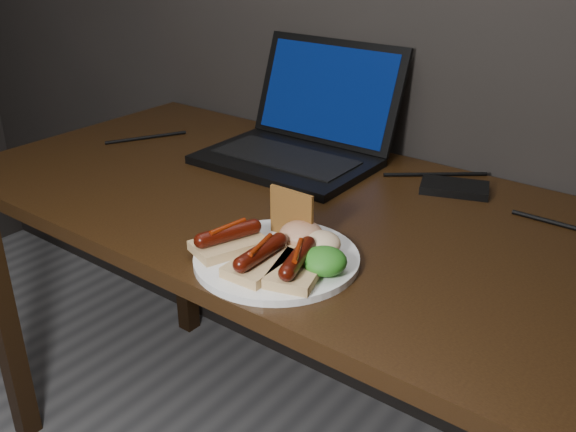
# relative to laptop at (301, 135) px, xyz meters

# --- Properties ---
(desk) EXTENTS (1.40, 0.70, 0.75)m
(desk) POSITION_rel_laptop_xyz_m (0.12, -0.20, -0.14)
(desk) COLOR black
(desk) RESTS_ON ground
(laptop) EXTENTS (0.38, 0.34, 0.25)m
(laptop) POSITION_rel_laptop_xyz_m (0.00, 0.00, 0.00)
(laptop) COLOR black
(laptop) RESTS_ON desk
(hard_drive) EXTENTS (0.15, 0.12, 0.02)m
(hard_drive) POSITION_rel_laptop_xyz_m (0.36, 0.03, -0.05)
(hard_drive) COLOR black
(hard_drive) RESTS_ON desk
(desk_cables) EXTENTS (1.06, 0.42, 0.01)m
(desk_cables) POSITION_rel_laptop_xyz_m (0.12, -0.05, -0.05)
(desk_cables) COLOR black
(desk_cables) RESTS_ON desk
(plate) EXTENTS (0.29, 0.29, 0.01)m
(plate) POSITION_rel_laptop_xyz_m (0.26, -0.41, -0.05)
(plate) COLOR white
(plate) RESTS_ON desk
(bread_sausage_left) EXTENTS (0.10, 0.13, 0.04)m
(bread_sausage_left) POSITION_rel_laptop_xyz_m (0.18, -0.44, -0.02)
(bread_sausage_left) COLOR #DEBD82
(bread_sausage_left) RESTS_ON plate
(bread_sausage_center) EXTENTS (0.07, 0.12, 0.04)m
(bread_sausage_center) POSITION_rel_laptop_xyz_m (0.26, -0.46, -0.02)
(bread_sausage_center) COLOR #DEBD82
(bread_sausage_center) RESTS_ON plate
(bread_sausage_right) EXTENTS (0.10, 0.13, 0.04)m
(bread_sausage_right) POSITION_rel_laptop_xyz_m (0.32, -0.44, -0.02)
(bread_sausage_right) COLOR #DEBD82
(bread_sausage_right) RESTS_ON plate
(crispbread) EXTENTS (0.09, 0.01, 0.08)m
(crispbread) POSITION_rel_laptop_xyz_m (0.24, -0.35, 0.00)
(crispbread) COLOR #945A28
(crispbread) RESTS_ON plate
(salad_greens) EXTENTS (0.07, 0.07, 0.04)m
(salad_greens) POSITION_rel_laptop_xyz_m (0.35, -0.41, -0.02)
(salad_greens) COLOR #145110
(salad_greens) RESTS_ON plate
(salsa_mound) EXTENTS (0.07, 0.07, 0.04)m
(salsa_mound) POSITION_rel_laptop_xyz_m (0.27, -0.36, -0.02)
(salsa_mound) COLOR #9E220F
(salsa_mound) RESTS_ON plate
(coleslaw_mound) EXTENTS (0.06, 0.06, 0.04)m
(coleslaw_mound) POSITION_rel_laptop_xyz_m (0.31, -0.37, -0.02)
(coleslaw_mound) COLOR #ECE6CC
(coleslaw_mound) RESTS_ON plate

